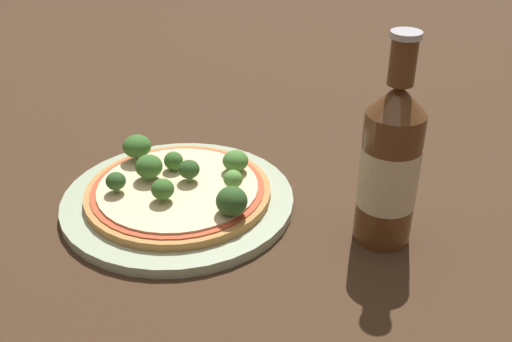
% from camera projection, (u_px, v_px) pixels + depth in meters
% --- Properties ---
extents(ground_plane, '(3.00, 3.00, 0.00)m').
position_uv_depth(ground_plane, '(184.00, 202.00, 0.72)').
color(ground_plane, '#3D2819').
extents(plate, '(0.27, 0.27, 0.01)m').
position_uv_depth(plate, '(179.00, 201.00, 0.71)').
color(plate, '#A3B293').
rests_on(plate, ground_plane).
extents(pizza, '(0.22, 0.22, 0.01)m').
position_uv_depth(pizza, '(178.00, 191.00, 0.71)').
color(pizza, '#B77F42').
rests_on(pizza, plate).
extents(broccoli_floret_0, '(0.02, 0.02, 0.02)m').
position_uv_depth(broccoli_floret_0, '(233.00, 179.00, 0.69)').
color(broccoli_floret_0, '#7A9E5B').
rests_on(broccoli_floret_0, pizza).
extents(broccoli_floret_1, '(0.03, 0.03, 0.03)m').
position_uv_depth(broccoli_floret_1, '(232.00, 201.00, 0.65)').
color(broccoli_floret_1, '#7A9E5B').
rests_on(broccoli_floret_1, pizza).
extents(broccoli_floret_2, '(0.02, 0.02, 0.02)m').
position_uv_depth(broccoli_floret_2, '(173.00, 161.00, 0.73)').
color(broccoli_floret_2, '#7A9E5B').
rests_on(broccoli_floret_2, pizza).
extents(broccoli_floret_3, '(0.04, 0.04, 0.03)m').
position_uv_depth(broccoli_floret_3, '(137.00, 146.00, 0.75)').
color(broccoli_floret_3, '#7A9E5B').
rests_on(broccoli_floret_3, pizza).
extents(broccoli_floret_4, '(0.02, 0.02, 0.03)m').
position_uv_depth(broccoli_floret_4, '(116.00, 181.00, 0.69)').
color(broccoli_floret_4, '#7A9E5B').
rests_on(broccoli_floret_4, pizza).
extents(broccoli_floret_5, '(0.03, 0.03, 0.03)m').
position_uv_depth(broccoli_floret_5, '(163.00, 189.00, 0.67)').
color(broccoli_floret_5, '#7A9E5B').
rests_on(broccoli_floret_5, pizza).
extents(broccoli_floret_6, '(0.03, 0.03, 0.03)m').
position_uv_depth(broccoli_floret_6, '(149.00, 167.00, 0.71)').
color(broccoli_floret_6, '#7A9E5B').
rests_on(broccoli_floret_6, pizza).
extents(broccoli_floret_7, '(0.03, 0.03, 0.03)m').
position_uv_depth(broccoli_floret_7, '(191.00, 171.00, 0.70)').
color(broccoli_floret_7, '#7A9E5B').
rests_on(broccoli_floret_7, pizza).
extents(broccoli_floret_8, '(0.03, 0.03, 0.03)m').
position_uv_depth(broccoli_floret_8, '(235.00, 161.00, 0.73)').
color(broccoli_floret_8, '#7A9E5B').
rests_on(broccoli_floret_8, pizza).
extents(beer_bottle, '(0.06, 0.06, 0.23)m').
position_uv_depth(beer_bottle, '(390.00, 165.00, 0.62)').
color(beer_bottle, '#563319').
rests_on(beer_bottle, ground_plane).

